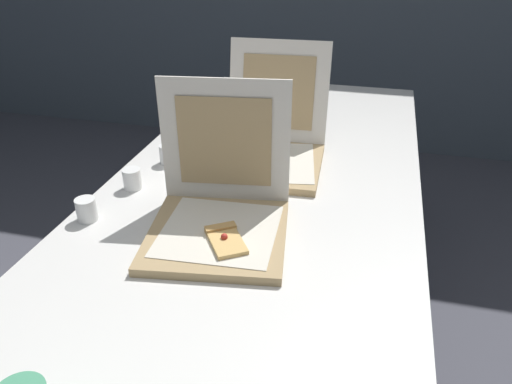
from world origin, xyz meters
TOP-DOWN VIEW (x-y plane):
  - table at (0.00, 0.58)m, footprint 0.90×2.12m
  - pizza_box_front at (-0.04, 0.31)m, footprint 0.38×0.38m
  - pizza_box_middle at (-0.01, 0.74)m, footprint 0.35×0.42m
  - cup_white_far at (-0.22, 0.88)m, footprint 0.05×0.05m
  - cup_white_near_left at (-0.39, 0.28)m, footprint 0.05×0.05m
  - cup_white_mid at (-0.33, 0.65)m, footprint 0.05×0.05m
  - cup_white_near_center at (-0.36, 0.46)m, footprint 0.05×0.05m

SIDE VIEW (x-z plane):
  - table at x=0.00m, z-range 0.32..1.06m
  - cup_white_far at x=-0.22m, z-range 0.74..0.80m
  - cup_white_near_left at x=-0.39m, z-range 0.74..0.80m
  - cup_white_mid at x=-0.33m, z-range 0.74..0.80m
  - cup_white_near_center at x=-0.36m, z-range 0.74..0.80m
  - pizza_box_middle at x=-0.01m, z-range 0.62..0.96m
  - pizza_box_front at x=-0.04m, z-range 0.62..0.97m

